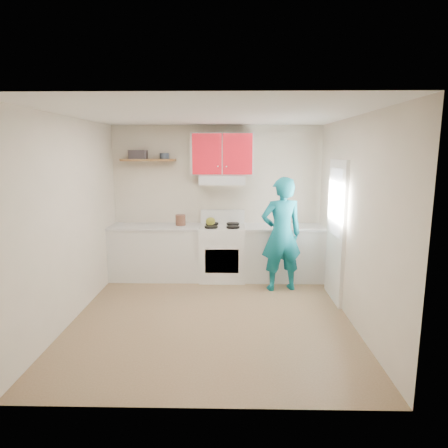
{
  "coord_description": "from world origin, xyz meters",
  "views": [
    {
      "loc": [
        0.26,
        -4.9,
        2.16
      ],
      "look_at": [
        0.15,
        0.55,
        1.15
      ],
      "focal_mm": 31.38,
      "sensor_mm": 36.0,
      "label": 1
    }
  ],
  "objects_px": {
    "tin": "(164,156)",
    "crock": "(181,221)",
    "kettle": "(211,221)",
    "person": "(281,234)",
    "stove": "(222,253)"
  },
  "relations": [
    {
      "from": "stove",
      "to": "crock",
      "type": "bearing_deg",
      "value": 174.68
    },
    {
      "from": "kettle",
      "to": "person",
      "type": "relative_size",
      "value": 0.09
    },
    {
      "from": "tin",
      "to": "crock",
      "type": "xyz_separation_m",
      "value": [
        0.27,
        -0.12,
        -1.08
      ]
    },
    {
      "from": "tin",
      "to": "person",
      "type": "xyz_separation_m",
      "value": [
        1.91,
        -0.69,
        -1.19
      ]
    },
    {
      "from": "stove",
      "to": "tin",
      "type": "distance_m",
      "value": 1.91
    },
    {
      "from": "stove",
      "to": "kettle",
      "type": "xyz_separation_m",
      "value": [
        -0.2,
        0.08,
        0.53
      ]
    },
    {
      "from": "kettle",
      "to": "person",
      "type": "height_order",
      "value": "person"
    },
    {
      "from": "crock",
      "to": "person",
      "type": "xyz_separation_m",
      "value": [
        1.65,
        -0.58,
        -0.11
      ]
    },
    {
      "from": "person",
      "to": "tin",
      "type": "bearing_deg",
      "value": -31.3
    },
    {
      "from": "tin",
      "to": "crock",
      "type": "bearing_deg",
      "value": -23.59
    },
    {
      "from": "stove",
      "to": "crock",
      "type": "height_order",
      "value": "crock"
    },
    {
      "from": "kettle",
      "to": "crock",
      "type": "xyz_separation_m",
      "value": [
        -0.51,
        -0.01,
        0.01
      ]
    },
    {
      "from": "stove",
      "to": "tin",
      "type": "height_order",
      "value": "tin"
    },
    {
      "from": "tin",
      "to": "person",
      "type": "bearing_deg",
      "value": -19.9
    },
    {
      "from": "kettle",
      "to": "person",
      "type": "bearing_deg",
      "value": -11.61
    }
  ]
}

